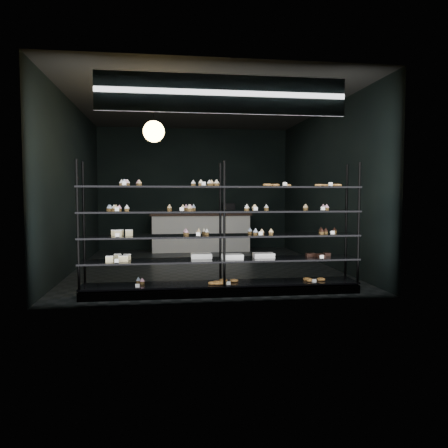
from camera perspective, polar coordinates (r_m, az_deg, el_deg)
name	(u,v)px	position (r m, az deg, el deg)	size (l,w,h in m)	color
room	(204,187)	(8.70, -2.64, 4.85)	(5.01, 6.01, 3.20)	black
display_shelf	(221,251)	(6.32, -0.39, -3.54)	(4.00, 0.50, 1.91)	black
signage	(223,94)	(5.94, -0.07, 16.58)	(3.30, 0.05, 0.50)	#0C173F
pendant_lamp	(154,131)	(7.19, -9.16, 11.86)	(0.34, 0.34, 0.90)	black
service_counter	(201,232)	(11.24, -3.00, -1.00)	(2.57, 0.65, 1.23)	silver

